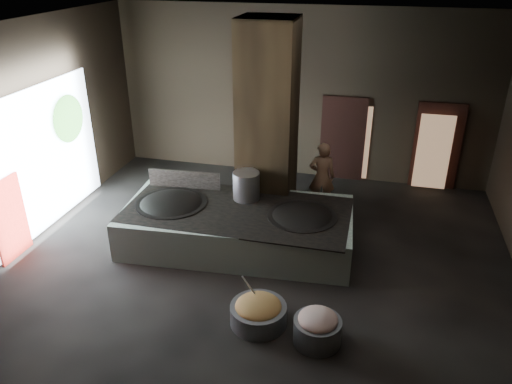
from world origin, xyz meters
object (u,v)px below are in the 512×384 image
(veg_basin, at_px, (258,314))
(cook, at_px, (322,177))
(wok_left, at_px, (171,206))
(meat_basin, at_px, (317,331))
(stock_pot, at_px, (246,186))
(hearth_platform, at_px, (238,227))
(wok_right, at_px, (302,219))

(veg_basin, bearing_deg, cook, 83.76)
(wok_left, bearing_deg, meat_basin, -35.65)
(cook, xyz_separation_m, meat_basin, (0.54, -4.59, -0.64))
(stock_pot, distance_m, cook, 2.10)
(hearth_platform, bearing_deg, wok_left, 178.14)
(wok_left, xyz_separation_m, cook, (2.96, 2.08, 0.10))
(meat_basin, bearing_deg, wok_right, 104.91)
(stock_pot, relative_size, veg_basin, 0.65)
(hearth_platform, height_order, wok_right, wok_right)
(wok_right, xyz_separation_m, meat_basin, (0.69, -2.61, -0.54))
(veg_basin, bearing_deg, hearth_platform, 113.58)
(meat_basin, bearing_deg, veg_basin, 168.75)
(cook, distance_m, veg_basin, 4.46)
(hearth_platform, xyz_separation_m, meat_basin, (2.04, -2.56, -0.20))
(wok_left, xyz_separation_m, veg_basin, (2.48, -2.30, -0.57))
(wok_left, bearing_deg, hearth_platform, 1.97)
(wok_right, relative_size, cook, 0.82)
(hearth_platform, height_order, wok_left, wok_left)
(hearth_platform, xyz_separation_m, cook, (1.51, 2.03, 0.44))
(cook, xyz_separation_m, veg_basin, (-0.48, -4.39, -0.68))
(hearth_platform, relative_size, wok_left, 3.17)
(wok_left, height_order, wok_right, wok_left)
(wok_left, height_order, cook, cook)
(cook, distance_m, meat_basin, 4.66)
(stock_pot, relative_size, meat_basin, 0.80)
(wok_left, height_order, veg_basin, wok_left)
(wok_right, height_order, cook, cook)
(cook, bearing_deg, stock_pot, 35.82)
(stock_pot, xyz_separation_m, meat_basin, (1.99, -3.11, -0.92))
(wok_right, distance_m, cook, 1.99)
(wok_right, xyz_separation_m, cook, (0.16, 1.98, 0.10))
(meat_basin, bearing_deg, stock_pot, 122.70)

